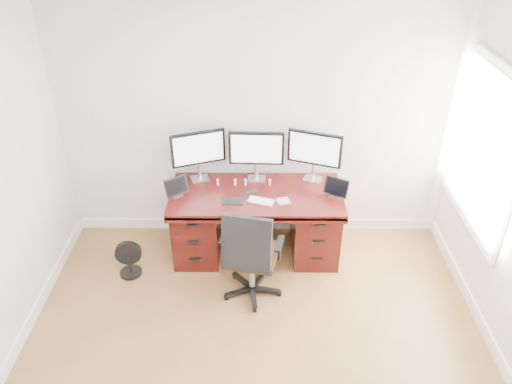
{
  "coord_description": "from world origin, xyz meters",
  "views": [
    {
      "loc": [
        0.03,
        -2.35,
        3.37
      ],
      "look_at": [
        0.0,
        1.5,
        0.95
      ],
      "focal_mm": 35.0,
      "sensor_mm": 36.0,
      "label": 1
    }
  ],
  "objects_px": {
    "desk": "(256,220)",
    "monitor_center": "(256,150)",
    "keyboard": "(261,201)",
    "floor_fan": "(129,259)",
    "office_chair": "(251,269)"
  },
  "relations": [
    {
      "from": "desk",
      "to": "monitor_center",
      "type": "bearing_deg",
      "value": 90.01
    },
    {
      "from": "desk",
      "to": "keyboard",
      "type": "height_order",
      "value": "keyboard"
    },
    {
      "from": "desk",
      "to": "floor_fan",
      "type": "xyz_separation_m",
      "value": [
        -1.26,
        -0.37,
        -0.22
      ]
    },
    {
      "from": "office_chair",
      "to": "keyboard",
      "type": "distance_m",
      "value": 0.65
    },
    {
      "from": "desk",
      "to": "monitor_center",
      "type": "height_order",
      "value": "monitor_center"
    },
    {
      "from": "floor_fan",
      "to": "keyboard",
      "type": "relative_size",
      "value": 1.53
    },
    {
      "from": "keyboard",
      "to": "desk",
      "type": "bearing_deg",
      "value": 121.87
    },
    {
      "from": "office_chair",
      "to": "floor_fan",
      "type": "height_order",
      "value": "office_chair"
    },
    {
      "from": "floor_fan",
      "to": "monitor_center",
      "type": "distance_m",
      "value": 1.67
    },
    {
      "from": "desk",
      "to": "keyboard",
      "type": "xyz_separation_m",
      "value": [
        0.05,
        -0.19,
        0.36
      ]
    },
    {
      "from": "office_chair",
      "to": "monitor_center",
      "type": "relative_size",
      "value": 1.8
    },
    {
      "from": "monitor_center",
      "to": "keyboard",
      "type": "xyz_separation_m",
      "value": [
        0.05,
        -0.42,
        -0.33
      ]
    },
    {
      "from": "desk",
      "to": "office_chair",
      "type": "bearing_deg",
      "value": -93.85
    },
    {
      "from": "office_chair",
      "to": "floor_fan",
      "type": "bearing_deg",
      "value": 178.16
    },
    {
      "from": "desk",
      "to": "office_chair",
      "type": "xyz_separation_m",
      "value": [
        -0.05,
        -0.67,
        -0.08
      ]
    }
  ]
}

